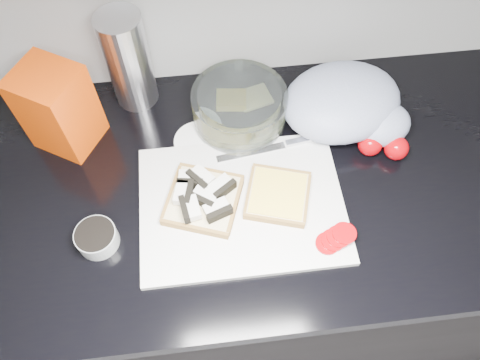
% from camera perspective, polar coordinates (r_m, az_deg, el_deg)
% --- Properties ---
extents(base_cabinet, '(3.50, 0.60, 0.86)m').
position_cam_1_polar(base_cabinet, '(1.39, -0.12, -9.89)').
color(base_cabinet, black).
rests_on(base_cabinet, ground).
extents(countertop, '(3.50, 0.64, 0.04)m').
position_cam_1_polar(countertop, '(0.98, -0.17, -0.43)').
color(countertop, black).
rests_on(countertop, base_cabinet).
extents(cutting_board, '(0.40, 0.30, 0.01)m').
position_cam_1_polar(cutting_board, '(0.92, 0.22, -2.98)').
color(cutting_board, silver).
rests_on(cutting_board, countertop).
extents(bread_left, '(0.18, 0.18, 0.04)m').
position_cam_1_polar(bread_left, '(0.91, -4.56, -2.18)').
color(bread_left, beige).
rests_on(bread_left, cutting_board).
extents(bread_right, '(0.16, 0.16, 0.02)m').
position_cam_1_polar(bread_right, '(0.92, 4.63, -1.85)').
color(bread_right, beige).
rests_on(bread_right, cutting_board).
extents(tomato_slices, '(0.09, 0.07, 0.02)m').
position_cam_1_polar(tomato_slices, '(0.90, 11.61, -6.99)').
color(tomato_slices, '#A80309').
rests_on(tomato_slices, cutting_board).
extents(knife, '(0.22, 0.04, 0.01)m').
position_cam_1_polar(knife, '(0.99, 4.91, 4.21)').
color(knife, silver).
rests_on(knife, cutting_board).
extents(seed_tub, '(0.08, 0.08, 0.04)m').
position_cam_1_polar(seed_tub, '(0.92, -17.08, -6.70)').
color(seed_tub, '#A7ACAC').
rests_on(seed_tub, countertop).
extents(tub_lid, '(0.11, 0.11, 0.01)m').
position_cam_1_polar(tub_lid, '(1.01, -5.09, 4.72)').
color(tub_lid, white).
rests_on(tub_lid, countertop).
extents(glass_bowl, '(0.20, 0.20, 0.08)m').
position_cam_1_polar(glass_bowl, '(1.02, -0.08, 8.78)').
color(glass_bowl, silver).
rests_on(glass_bowl, countertop).
extents(bread_bag, '(0.16, 0.16, 0.19)m').
position_cam_1_polar(bread_bag, '(1.01, -21.28, 8.13)').
color(bread_bag, '#EE5203').
rests_on(bread_bag, countertop).
extents(steel_canister, '(0.09, 0.09, 0.22)m').
position_cam_1_polar(steel_canister, '(1.04, -13.46, 13.93)').
color(steel_canister, silver).
rests_on(steel_canister, countertop).
extents(grocery_bag, '(0.30, 0.26, 0.11)m').
position_cam_1_polar(grocery_bag, '(1.03, 12.93, 8.93)').
color(grocery_bag, '#A0AAC5').
rests_on(grocery_bag, countertop).
extents(whole_tomatoes, '(0.10, 0.07, 0.05)m').
position_cam_1_polar(whole_tomatoes, '(1.02, 17.06, 3.98)').
color(whole_tomatoes, '#A80309').
rests_on(whole_tomatoes, countertop).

